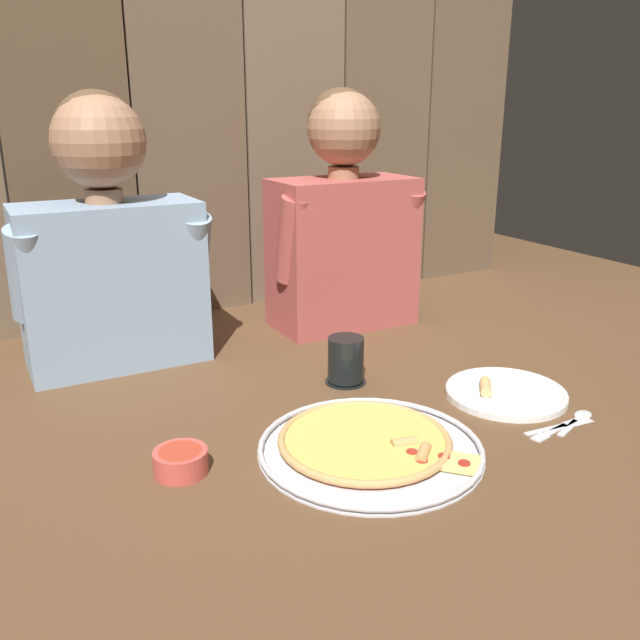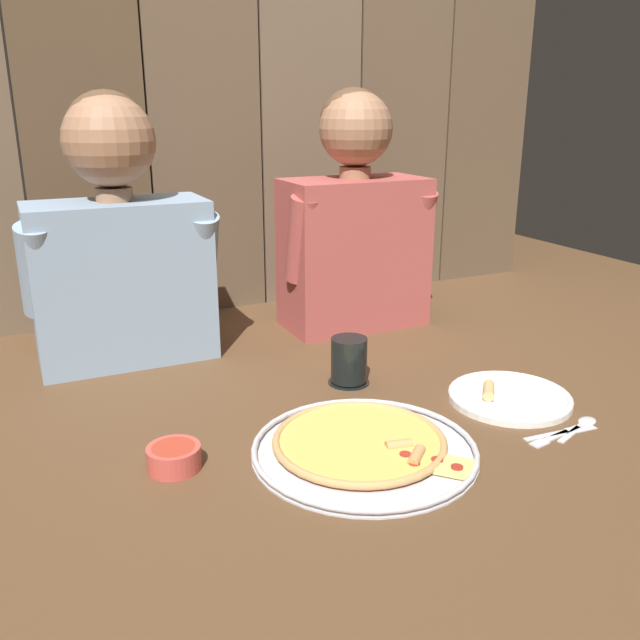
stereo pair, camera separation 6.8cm
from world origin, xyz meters
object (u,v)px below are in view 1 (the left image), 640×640
Objects in this scene: dinner_plate at (505,392)px; drinking_glass at (346,361)px; diner_right at (343,219)px; pizza_tray at (369,444)px; dipping_bowl at (181,460)px; diner_left at (108,239)px.

drinking_glass is at bearing 138.53° from dinner_plate.
diner_right is at bearing 60.89° from drinking_glass.
pizza_tray is 0.76m from diner_right.
dinner_plate is at bearing -84.93° from diner_right.
diner_right is at bearing 63.64° from pizza_tray.
pizza_tray is 0.63× the size of diner_right.
diner_right reaches higher than pizza_tray.
diner_right is (0.62, 0.55, 0.27)m from dipping_bowl.
dinner_plate is at bearing -2.31° from dipping_bowl.
diner_right is at bearing -0.06° from diner_left.
pizza_tray is 0.64× the size of diner_left.
diner_left is at bearing 114.29° from pizza_tray.
diner_right is at bearing 95.07° from dinner_plate.
dipping_bowl is 0.14× the size of diner_right.
diner_left is (-0.65, 0.58, 0.28)m from dinner_plate.
drinking_glass reaches higher than dipping_bowl.
diner_left reaches higher than dinner_plate.
diner_right reaches higher than diner_left.
diner_left is (-0.29, 0.63, 0.28)m from pizza_tray.
diner_left is (-0.40, 0.36, 0.24)m from drinking_glass.
dinner_plate is at bearing -41.47° from drinking_glass.
dipping_bowl reaches higher than dinner_plate.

